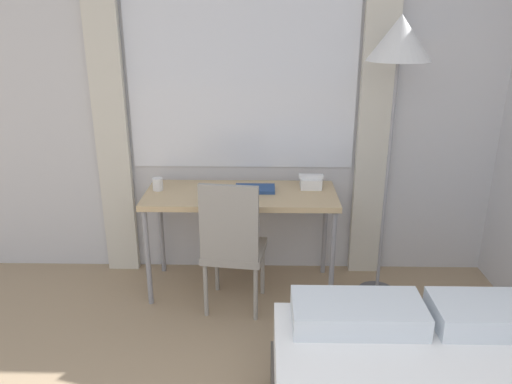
% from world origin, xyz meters
% --- Properties ---
extents(wall_back_with_window, '(4.73, 0.13, 2.70)m').
position_xyz_m(wall_back_with_window, '(-0.01, 3.31, 1.35)').
color(wall_back_with_window, silver).
rests_on(wall_back_with_window, ground_plane).
extents(desk, '(1.35, 0.56, 0.76)m').
position_xyz_m(desk, '(-0.04, 2.95, 0.70)').
color(desk, tan).
rests_on(desk, ground_plane).
extents(desk_chair, '(0.45, 0.45, 0.96)m').
position_xyz_m(desk_chair, '(-0.09, 2.64, 0.52)').
color(desk_chair, gray).
rests_on(desk_chair, ground_plane).
extents(standing_lamp, '(0.41, 0.41, 1.95)m').
position_xyz_m(standing_lamp, '(0.95, 2.87, 1.71)').
color(standing_lamp, '#4C4C51').
rests_on(standing_lamp, ground_plane).
extents(telephone, '(0.17, 0.14, 0.10)m').
position_xyz_m(telephone, '(0.46, 3.07, 0.80)').
color(telephone, white).
rests_on(telephone, desk).
extents(book, '(0.28, 0.18, 0.02)m').
position_xyz_m(book, '(0.05, 3.01, 0.77)').
color(book, navy).
rests_on(book, desk).
extents(mug, '(0.07, 0.07, 0.09)m').
position_xyz_m(mug, '(-0.64, 3.00, 0.80)').
color(mug, white).
rests_on(mug, desk).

